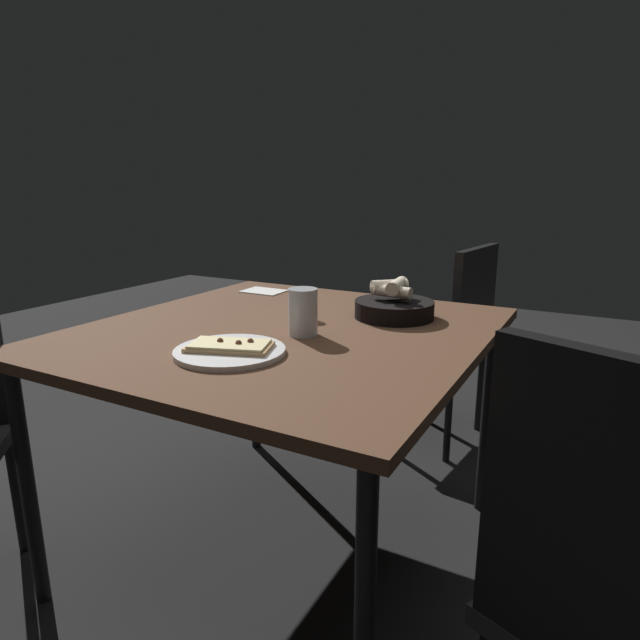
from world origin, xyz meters
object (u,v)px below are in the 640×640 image
(dining_table, at_px, (285,345))
(beer_glass, at_px, (303,315))
(bread_basket, at_px, (394,306))
(pepper_shaker, at_px, (300,305))
(pizza_plate, at_px, (230,350))
(chair_spare, at_px, (447,332))

(dining_table, height_order, beer_glass, beer_glass)
(bread_basket, height_order, pepper_shaker, bread_basket)
(pizza_plate, relative_size, pepper_shaker, 3.12)
(pizza_plate, xyz_separation_m, chair_spare, (-0.20, -1.29, -0.24))
(pepper_shaker, bearing_deg, pizza_plate, 95.89)
(pizza_plate, xyz_separation_m, beer_glass, (-0.07, -0.24, 0.05))
(beer_glass, relative_size, chair_spare, 0.15)
(pepper_shaker, bearing_deg, dining_table, 101.88)
(dining_table, relative_size, bread_basket, 4.73)
(pizza_plate, bearing_deg, chair_spare, -98.67)
(bread_basket, distance_m, beer_glass, 0.35)
(pizza_plate, height_order, beer_glass, beer_glass)
(bread_basket, relative_size, beer_glass, 1.88)
(bread_basket, distance_m, pepper_shaker, 0.29)
(pizza_plate, height_order, bread_basket, bread_basket)
(beer_glass, bearing_deg, pizza_plate, 73.21)
(beer_glass, xyz_separation_m, chair_spare, (-0.13, -1.05, -0.29))
(pizza_plate, height_order, pepper_shaker, pepper_shaker)
(bread_basket, height_order, beer_glass, beer_glass)
(dining_table, relative_size, beer_glass, 8.90)
(pizza_plate, distance_m, chair_spare, 1.33)
(chair_spare, bearing_deg, dining_table, 78.21)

